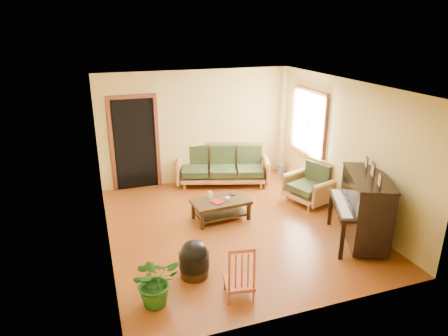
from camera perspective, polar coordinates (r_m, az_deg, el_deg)
name	(u,v)px	position (r m, az deg, el deg)	size (l,w,h in m)	color
floor	(234,226)	(7.53, 1.50, -8.27)	(5.00, 5.00, 0.00)	#622A0D
doorway	(135,145)	(9.09, -12.61, 3.29)	(1.08, 0.16, 2.05)	black
window	(309,123)	(9.01, 12.01, 6.33)	(0.12, 1.36, 1.46)	white
sofa	(223,166)	(9.25, -0.19, 0.35)	(2.11, 0.89, 0.91)	#A66F3C
coffee_table	(221,210)	(7.69, -0.45, -5.99)	(1.08, 0.59, 0.39)	black
armchair	(308,183)	(8.46, 11.98, -2.12)	(0.84, 0.88, 0.88)	#A66F3C
piano	(365,210)	(7.15, 19.45, -5.65)	(0.81, 1.37, 1.21)	black
footstool	(194,263)	(6.10, -4.28, -13.37)	(0.45, 0.45, 0.43)	black
red_chair	(239,270)	(5.58, 2.18, -14.35)	(0.39, 0.43, 0.83)	#98361B
leaning_frame	(260,162)	(9.94, 5.18, 0.79)	(0.46, 0.10, 0.61)	#BE843F
ceramic_crock	(281,168)	(10.18, 8.16, -0.01)	(0.18, 0.18, 0.23)	#375CA5
potted_plant	(155,281)	(5.56, -9.77, -15.59)	(0.64, 0.55, 0.71)	#1F5819
book	(214,203)	(7.47, -1.50, -5.04)	(0.17, 0.23, 0.02)	maroon
candle	(210,195)	(7.69, -2.00, -3.85)	(0.08, 0.08, 0.13)	white
glass_jar	(228,198)	(7.62, 0.51, -4.37)	(0.09, 0.09, 0.06)	white
remote	(231,195)	(7.81, 1.06, -3.90)	(0.15, 0.04, 0.02)	black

